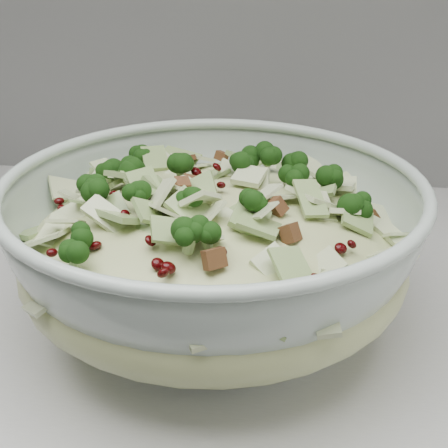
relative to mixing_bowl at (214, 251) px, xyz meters
The scene contains 2 objects.
mixing_bowl is the anchor object (origin of this frame).
salad 0.02m from the mixing_bowl, ahead, with size 0.40×0.40×0.14m.
Camera 1 is at (0.79, 1.13, 1.23)m, focal length 50.00 mm.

